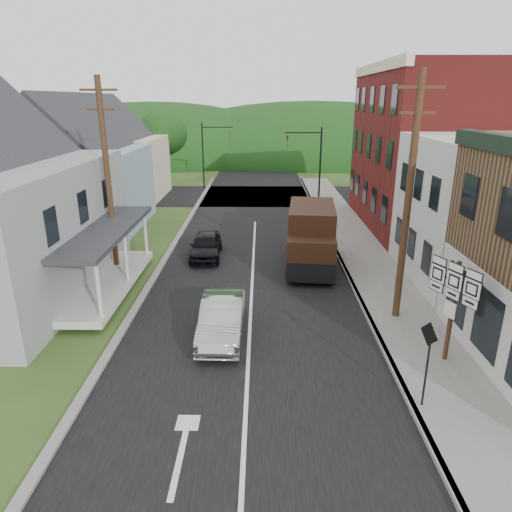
{
  "coord_description": "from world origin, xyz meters",
  "views": [
    {
      "loc": [
        0.39,
        -12.42,
        8.04
      ],
      "look_at": [
        0.21,
        4.48,
        2.2
      ],
      "focal_mm": 32.0,
      "sensor_mm": 36.0,
      "label": 1
    }
  ],
  "objects_px": {
    "dark_sedan": "(206,246)",
    "route_sign_cluster": "(453,298)",
    "delivery_van": "(311,238)",
    "warning_sign": "(428,353)",
    "silver_sedan": "(222,318)"
  },
  "relations": [
    {
      "from": "dark_sedan",
      "to": "route_sign_cluster",
      "type": "distance_m",
      "value": 13.57
    },
    {
      "from": "dark_sedan",
      "to": "route_sign_cluster",
      "type": "xyz_separation_m",
      "value": [
        8.78,
        -10.22,
        1.64
      ]
    },
    {
      "from": "dark_sedan",
      "to": "delivery_van",
      "type": "bearing_deg",
      "value": -16.11
    },
    {
      "from": "delivery_van",
      "to": "warning_sign",
      "type": "distance_m",
      "value": 11.31
    },
    {
      "from": "dark_sedan",
      "to": "silver_sedan",
      "type": "bearing_deg",
      "value": -81.39
    },
    {
      "from": "silver_sedan",
      "to": "dark_sedan",
      "type": "distance_m",
      "value": 8.64
    },
    {
      "from": "dark_sedan",
      "to": "warning_sign",
      "type": "bearing_deg",
      "value": -61.53
    },
    {
      "from": "delivery_van",
      "to": "warning_sign",
      "type": "relative_size",
      "value": 2.25
    },
    {
      "from": "silver_sedan",
      "to": "warning_sign",
      "type": "distance_m",
      "value": 7.1
    },
    {
      "from": "dark_sedan",
      "to": "route_sign_cluster",
      "type": "relative_size",
      "value": 1.17
    },
    {
      "from": "silver_sedan",
      "to": "delivery_van",
      "type": "bearing_deg",
      "value": 61.96
    },
    {
      "from": "route_sign_cluster",
      "to": "dark_sedan",
      "type": "bearing_deg",
      "value": 106.7
    },
    {
      "from": "silver_sedan",
      "to": "delivery_van",
      "type": "distance_m",
      "value": 8.14
    },
    {
      "from": "dark_sedan",
      "to": "delivery_van",
      "type": "distance_m",
      "value": 5.65
    },
    {
      "from": "warning_sign",
      "to": "dark_sedan",
      "type": "bearing_deg",
      "value": 102.41
    }
  ]
}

